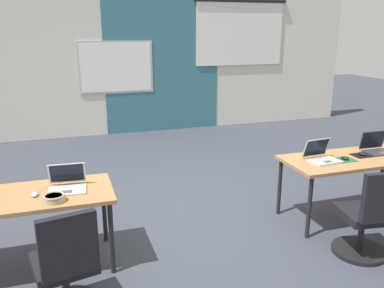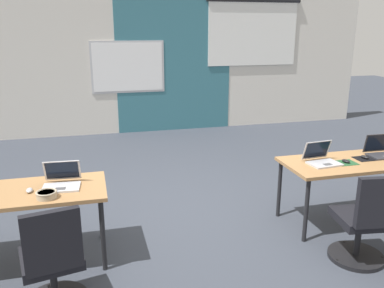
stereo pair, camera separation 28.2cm
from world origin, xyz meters
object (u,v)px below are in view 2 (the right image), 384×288
(mouse_near_left_inner, at_px, (29,190))
(desk_near_left, at_px, (15,198))
(desk_near_right, at_px, (355,166))
(chair_near_left_inner, at_px, (53,268))
(laptop_near_right_end, at_px, (381,151))
(snack_bowl, at_px, (46,194))
(chair_near_right_inner, at_px, (364,226))
(laptop_near_left_inner, at_px, (62,181))
(mouse_near_right_inner, at_px, (346,161))
(mouse_near_right_end, at_px, (365,157))
(laptop_near_right_inner, at_px, (322,159))

(mouse_near_left_inner, bearing_deg, desk_near_left, 163.28)
(desk_near_right, bearing_deg, chair_near_left_inner, -166.27)
(mouse_near_left_inner, distance_m, laptop_near_right_end, 3.77)
(mouse_near_left_inner, height_order, snack_bowl, snack_bowl)
(chair_near_right_inner, xyz_separation_m, laptop_near_right_end, (0.84, 0.87, 0.39))
(laptop_near_left_inner, distance_m, chair_near_left_inner, 0.89)
(mouse_near_left_inner, relative_size, laptop_near_right_end, 0.30)
(mouse_near_left_inner, height_order, laptop_near_right_end, laptop_near_right_end)
(laptop_near_left_inner, relative_size, mouse_near_right_inner, 3.19)
(desk_near_right, height_order, mouse_near_right_end, mouse_near_right_end)
(mouse_near_right_inner, bearing_deg, laptop_near_right_end, 13.52)
(laptop_near_left_inner, bearing_deg, laptop_near_right_inner, 3.91)
(laptop_near_left_inner, distance_m, mouse_near_right_end, 3.24)
(desk_near_right, xyz_separation_m, laptop_near_left_inner, (-3.09, 0.03, 0.11))
(laptop_near_left_inner, relative_size, laptop_near_right_inner, 0.98)
(laptop_near_right_inner, height_order, snack_bowl, laptop_near_right_inner)
(laptop_near_left_inner, relative_size, laptop_near_right_end, 1.04)
(mouse_near_right_end, bearing_deg, laptop_near_right_end, 13.04)
(desk_near_right, relative_size, laptop_near_right_inner, 4.46)
(desk_near_left, xyz_separation_m, laptop_near_right_inner, (3.09, 0.02, 0.11))
(laptop_near_left_inner, bearing_deg, laptop_near_right_end, 5.14)
(mouse_near_right_inner, height_order, laptop_near_right_end, laptop_near_right_end)
(mouse_near_left_inner, xyz_separation_m, chair_near_left_inner, (0.22, -0.73, -0.36))
(desk_near_left, distance_m, laptop_near_right_inner, 3.09)
(laptop_near_left_inner, xyz_separation_m, chair_near_left_inner, (-0.05, -0.80, -0.39))
(mouse_near_right_end, bearing_deg, mouse_near_left_inner, -178.87)
(mouse_near_left_inner, distance_m, snack_bowl, 0.24)
(desk_near_left, height_order, mouse_near_right_inner, mouse_near_right_inner)
(chair_near_left_inner, xyz_separation_m, mouse_near_right_end, (3.29, 0.80, 0.36))
(chair_near_right_inner, distance_m, laptop_near_right_end, 1.27)
(chair_near_left_inner, relative_size, laptop_near_right_end, 2.72)
(desk_near_left, bearing_deg, laptop_near_right_end, 1.31)
(mouse_near_left_inner, height_order, chair_near_right_inner, chair_near_right_inner)
(chair_near_right_inner, bearing_deg, laptop_near_left_inner, -8.88)
(desk_near_left, distance_m, desk_near_right, 3.50)
(laptop_near_left_inner, distance_m, laptop_near_right_inner, 2.68)
(snack_bowl, bearing_deg, mouse_near_right_end, 4.18)
(mouse_near_left_inner, bearing_deg, laptop_near_right_end, 1.97)
(mouse_near_right_inner, bearing_deg, laptop_near_left_inner, 178.56)
(mouse_near_left_inner, relative_size, mouse_near_right_inner, 0.92)
(desk_near_left, height_order, chair_near_right_inner, chair_near_right_inner)
(desk_near_right, height_order, laptop_near_right_end, laptop_near_right_end)
(chair_near_right_inner, height_order, mouse_near_right_end, chair_near_right_inner)
(chair_near_right_inner, distance_m, mouse_near_right_end, 1.06)
(laptop_near_right_inner, relative_size, mouse_near_right_inner, 3.25)
(laptop_near_left_inner, xyz_separation_m, mouse_near_right_end, (3.24, -0.00, -0.03))
(chair_near_left_inner, xyz_separation_m, snack_bowl, (-0.06, 0.55, 0.38))
(mouse_near_right_inner, bearing_deg, desk_near_left, 179.25)
(snack_bowl, bearing_deg, laptop_near_left_inner, 65.53)
(chair_near_right_inner, relative_size, mouse_near_right_end, 8.53)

